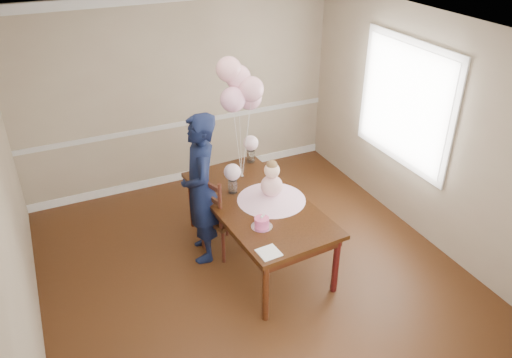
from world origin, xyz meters
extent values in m
cube|color=#331B0C|center=(0.00, 0.00, 0.00)|extent=(4.50, 5.00, 0.00)
cube|color=white|center=(0.00, 0.00, 2.70)|extent=(4.50, 5.00, 0.02)
cube|color=tan|center=(0.00, 2.50, 1.35)|extent=(4.50, 0.02, 2.70)
cube|color=tan|center=(-2.25, 0.00, 1.35)|extent=(0.02, 5.00, 2.70)
cube|color=tan|center=(2.25, 0.00, 1.35)|extent=(0.02, 5.00, 2.70)
cube|color=silver|center=(0.00, 2.49, 0.90)|extent=(4.50, 0.02, 0.07)
cube|color=white|center=(0.00, 2.49, 0.06)|extent=(4.50, 0.02, 0.12)
cube|color=white|center=(2.23, 0.50, 1.55)|extent=(0.02, 1.66, 1.56)
cube|color=white|center=(2.21, 0.50, 1.55)|extent=(0.01, 1.50, 1.40)
cube|color=black|center=(0.19, 0.37, 0.74)|extent=(1.16, 2.11, 0.05)
cube|color=black|center=(0.19, 0.37, 0.66)|extent=(1.05, 2.00, 0.10)
cylinder|color=black|center=(-0.17, -0.60, 0.36)|extent=(0.08, 0.08, 0.71)
cylinder|color=black|center=(0.68, -0.54, 0.36)|extent=(0.08, 0.08, 0.71)
cylinder|color=black|center=(-0.31, 1.27, 0.36)|extent=(0.08, 0.08, 0.71)
cylinder|color=black|center=(0.55, 1.33, 0.36)|extent=(0.08, 0.08, 0.71)
cone|color=#FFBBDF|center=(0.34, 0.33, 0.82)|extent=(0.83, 0.83, 0.10)
sphere|color=#F79CC7|center=(0.34, 0.33, 0.95)|extent=(0.24, 0.24, 0.24)
sphere|color=beige|center=(0.34, 0.33, 1.14)|extent=(0.17, 0.17, 0.17)
sphere|color=brown|center=(0.34, 0.33, 1.20)|extent=(0.12, 0.12, 0.12)
cylinder|color=silver|center=(0.02, -0.11, 0.77)|extent=(0.24, 0.24, 0.01)
cylinder|color=#DE4685|center=(0.02, -0.11, 0.82)|extent=(0.16, 0.16, 0.10)
sphere|color=silver|center=(0.02, -0.11, 0.89)|extent=(0.03, 0.03, 0.03)
sphere|color=silver|center=(0.05, -0.08, 0.89)|extent=(0.03, 0.03, 0.03)
cylinder|color=silver|center=(0.01, 0.66, 0.85)|extent=(0.11, 0.11, 0.16)
sphere|color=beige|center=(0.01, 0.66, 1.03)|extent=(0.19, 0.19, 0.19)
cylinder|color=silver|center=(0.51, 1.26, 0.85)|extent=(0.11, 0.11, 0.16)
sphere|color=white|center=(0.51, 1.26, 1.03)|extent=(0.19, 0.19, 0.19)
cube|color=white|center=(-0.11, -0.52, 0.77)|extent=(0.22, 0.22, 0.01)
cylinder|color=silver|center=(0.25, 0.93, 0.77)|extent=(0.04, 0.04, 0.02)
sphere|color=#FFB4DB|center=(0.15, 0.92, 1.78)|extent=(0.29, 0.29, 0.29)
sphere|color=#F2ABC1|center=(0.35, 0.89, 1.88)|extent=(0.29, 0.29, 0.29)
sphere|color=#FFB4CA|center=(0.26, 1.03, 1.99)|extent=(0.29, 0.29, 0.29)
sphere|color=#FFB4C3|center=(0.16, 1.05, 2.09)|extent=(0.29, 0.29, 0.29)
sphere|color=#E9A5BC|center=(0.39, 1.02, 1.73)|extent=(0.29, 0.29, 0.29)
cylinder|color=white|center=(0.20, 0.93, 1.20)|extent=(0.09, 0.01, 0.85)
cylinder|color=white|center=(0.30, 0.91, 1.25)|extent=(0.11, 0.05, 0.95)
cylinder|color=silver|center=(0.25, 0.98, 1.30)|extent=(0.02, 0.10, 1.06)
cylinder|color=white|center=(0.20, 0.99, 1.36)|extent=(0.09, 0.10, 1.15)
cylinder|color=white|center=(0.32, 0.98, 1.18)|extent=(0.14, 0.08, 0.79)
cube|color=#311B0D|center=(-0.11, 0.65, 0.47)|extent=(0.59, 0.59, 0.05)
cylinder|color=#3C1710|center=(-0.22, 0.41, 0.23)|extent=(0.05, 0.05, 0.45)
cylinder|color=#35120E|center=(0.13, 0.54, 0.23)|extent=(0.05, 0.05, 0.45)
cylinder|color=#36170E|center=(-0.35, 0.77, 0.23)|extent=(0.05, 0.05, 0.45)
cylinder|color=#3E1710|center=(0.01, 0.89, 0.23)|extent=(0.05, 0.05, 0.45)
cylinder|color=#38160F|center=(-0.24, 0.41, 0.78)|extent=(0.05, 0.05, 0.59)
cylinder|color=black|center=(-0.37, 0.76, 0.78)|extent=(0.05, 0.05, 0.59)
cube|color=#3C1910|center=(-0.30, 0.59, 0.65)|extent=(0.17, 0.41, 0.05)
cube|color=#3A1C0F|center=(-0.30, 0.59, 0.82)|extent=(0.17, 0.41, 0.05)
cube|color=#37170F|center=(-0.30, 0.59, 0.99)|extent=(0.17, 0.41, 0.05)
imported|color=#0E1532|center=(-0.37, 0.67, 0.90)|extent=(0.57, 0.73, 1.79)
camera|label=1|loc=(-1.82, -3.91, 3.77)|focal=35.00mm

